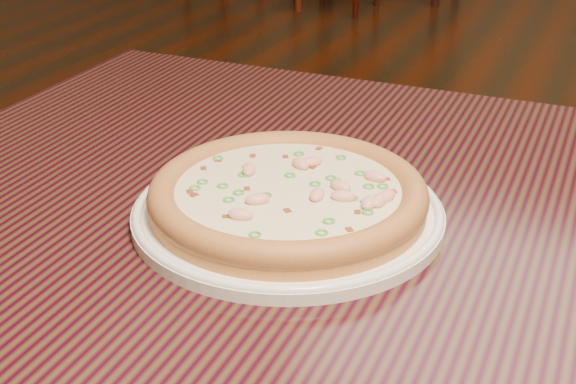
% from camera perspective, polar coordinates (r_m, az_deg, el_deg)
% --- Properties ---
extents(hero_table, '(1.20, 0.80, 0.75)m').
position_cam_1_polar(hero_table, '(0.86, 8.72, -7.71)').
color(hero_table, black).
rests_on(hero_table, ground).
extents(plate, '(0.31, 0.31, 0.02)m').
position_cam_1_polar(plate, '(0.80, 0.00, -1.37)').
color(plate, white).
rests_on(plate, hero_table).
extents(pizza, '(0.28, 0.28, 0.03)m').
position_cam_1_polar(pizza, '(0.79, 0.03, -0.19)').
color(pizza, '#C08149').
rests_on(pizza, plate).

